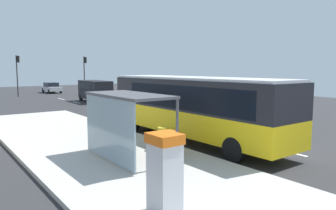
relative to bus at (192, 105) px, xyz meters
name	(u,v)px	position (x,y,z in m)	size (l,w,h in m)	color
ground_plane	(118,114)	(1.71, 11.09, -1.86)	(56.00, 92.00, 0.04)	#2D2D30
sidewalk_platform	(117,159)	(-4.69, -0.91, -1.75)	(6.20, 30.00, 0.18)	beige
lane_stripe_seg_1	(284,151)	(1.96, -3.91, -1.84)	(0.16, 2.20, 0.01)	silver
lane_stripe_seg_2	(206,133)	(1.96, 1.09, -1.84)	(0.16, 2.20, 0.01)	silver
lane_stripe_seg_3	(156,121)	(1.96, 6.09, -1.84)	(0.16, 2.20, 0.01)	silver
lane_stripe_seg_4	(121,113)	(1.96, 11.09, -1.84)	(0.16, 2.20, 0.01)	silver
lane_stripe_seg_5	(96,107)	(1.96, 16.09, -1.84)	(0.16, 2.20, 0.01)	silver
lane_stripe_seg_6	(76,102)	(1.96, 21.09, -1.84)	(0.16, 2.20, 0.01)	silver
lane_stripe_seg_7	(61,99)	(1.96, 26.09, -1.84)	(0.16, 2.20, 0.01)	silver
bus	(192,105)	(0.00, 0.00, 0.00)	(2.59, 11.03, 3.21)	yellow
white_van	(95,89)	(3.91, 20.61, -0.50)	(2.22, 5.28, 2.30)	black
sedan_near	(52,87)	(4.01, 36.55, -1.05)	(1.88, 4.42, 1.52)	#B7B7BC
ticket_machine	(165,173)	(-6.01, -5.95, -0.67)	(0.66, 0.76, 1.94)	silver
recycling_bin_orange	(174,141)	(-2.49, -1.72, -1.19)	(0.52, 0.52, 0.95)	orange
recycling_bin_yellow	(164,138)	(-2.49, -1.02, -1.19)	(0.52, 0.52, 0.95)	yellow
traffic_light_near_side	(85,69)	(7.21, 31.45, 1.66)	(0.49, 0.28, 5.29)	#2D2D2D
traffic_light_far_side	(18,69)	(-1.39, 32.25, 1.65)	(0.49, 0.28, 5.28)	#2D2D2D
bus_shelter	(121,110)	(-4.70, -1.39, 0.25)	(1.80, 4.00, 2.50)	#4C4C51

